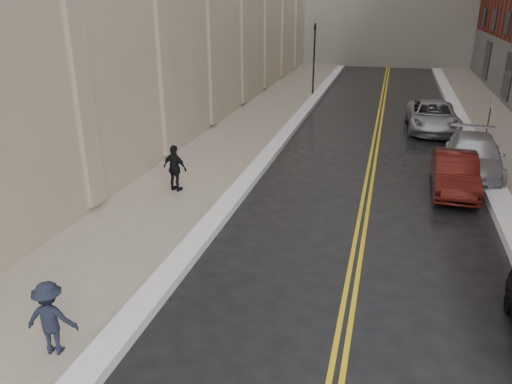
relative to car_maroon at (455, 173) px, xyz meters
The scene contains 12 objects.
sidewalk_left 10.80m from the car_maroon, 160.36° to the left, with size 4.00×64.00×0.15m, color gray.
lane_stripe_a 4.93m from the car_maroon, 132.08° to the left, with size 0.12×64.00×0.01m, color gold.
lane_stripe_b 4.78m from the car_maroon, 129.91° to the left, with size 0.12×64.00×0.01m, color gold.
snow_ridge_left 8.66m from the car_maroon, 155.23° to the left, with size 0.70×60.80×0.26m, color white.
snow_ridge_right 3.96m from the car_maroon, 67.49° to the left, with size 0.85×60.80×0.30m, color white.
traffic_signal 19.60m from the car_maroon, 115.09° to the left, with size 0.18×0.15×5.20m.
parking_sign_far 7.97m from the car_maroon, 73.55° to the left, with size 0.06×0.35×2.23m.
car_maroon is the anchor object (origin of this frame).
car_silver_near 2.47m from the car_maroon, 67.26° to the left, with size 2.21×5.42×1.57m, color #B4B6BD.
car_silver_far 9.53m from the car_maroon, 91.72° to the left, with size 2.63×5.70×1.58m, color #989BA0.
pedestrian_b 15.08m from the car_maroon, 125.86° to the right, with size 1.05×0.60×1.62m, color black.
pedestrian_c 10.59m from the car_maroon, 162.94° to the right, with size 1.04×0.43×1.77m, color black.
Camera 1 is at (3.00, -6.89, 7.02)m, focal length 35.00 mm.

